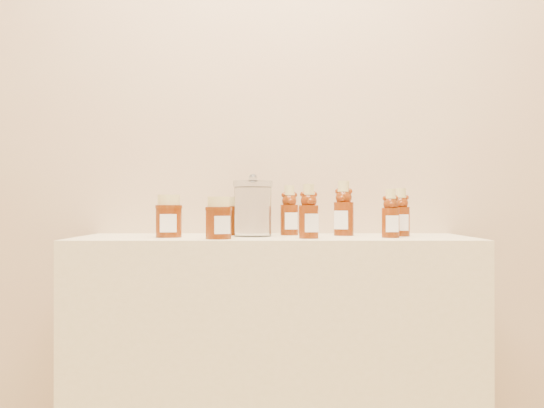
{
  "coord_description": "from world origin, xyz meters",
  "views": [
    {
      "loc": [
        -0.01,
        -0.21,
        1.0
      ],
      "look_at": [
        -0.01,
        1.52,
        1.0
      ],
      "focal_mm": 38.0,
      "sensor_mm": 36.0,
      "label": 1
    }
  ],
  "objects_px": {
    "display_table": "(274,383)",
    "bear_bottle_front_left": "(309,208)",
    "bear_bottle_back_left": "(289,207)",
    "glass_canister": "(253,206)",
    "honey_jar_left": "(169,216)"
  },
  "relations": [
    {
      "from": "honey_jar_left",
      "to": "bear_bottle_back_left",
      "type": "bearing_deg",
      "value": 11.08
    },
    {
      "from": "display_table",
      "to": "bear_bottle_front_left",
      "type": "bearing_deg",
      "value": -42.7
    },
    {
      "from": "bear_bottle_back_left",
      "to": "honey_jar_left",
      "type": "xyz_separation_m",
      "value": [
        -0.37,
        -0.13,
        -0.03
      ]
    },
    {
      "from": "bear_bottle_back_left",
      "to": "honey_jar_left",
      "type": "height_order",
      "value": "bear_bottle_back_left"
    },
    {
      "from": "display_table",
      "to": "glass_canister",
      "type": "height_order",
      "value": "glass_canister"
    },
    {
      "from": "display_table",
      "to": "bear_bottle_front_left",
      "type": "distance_m",
      "value": 0.56
    },
    {
      "from": "bear_bottle_back_left",
      "to": "glass_canister",
      "type": "relative_size",
      "value": 0.97
    },
    {
      "from": "display_table",
      "to": "bear_bottle_back_left",
      "type": "xyz_separation_m",
      "value": [
        0.05,
        0.09,
        0.54
      ]
    },
    {
      "from": "display_table",
      "to": "glass_canister",
      "type": "bearing_deg",
      "value": 167.39
    },
    {
      "from": "honey_jar_left",
      "to": "display_table",
      "type": "bearing_deg",
      "value": -1.23
    },
    {
      "from": "bear_bottle_back_left",
      "to": "glass_canister",
      "type": "distance_m",
      "value": 0.14
    },
    {
      "from": "bear_bottle_back_left",
      "to": "glass_canister",
      "type": "height_order",
      "value": "glass_canister"
    },
    {
      "from": "honey_jar_left",
      "to": "glass_canister",
      "type": "bearing_deg",
      "value": 3.67
    },
    {
      "from": "bear_bottle_front_left",
      "to": "honey_jar_left",
      "type": "height_order",
      "value": "bear_bottle_front_left"
    },
    {
      "from": "bear_bottle_back_left",
      "to": "bear_bottle_front_left",
      "type": "distance_m",
      "value": 0.19
    }
  ]
}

